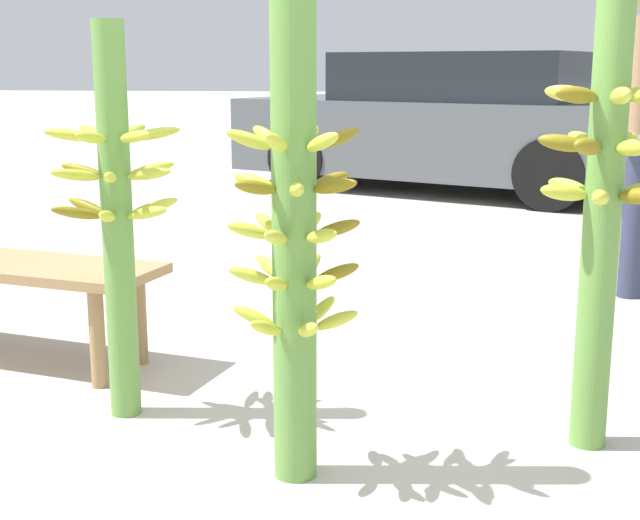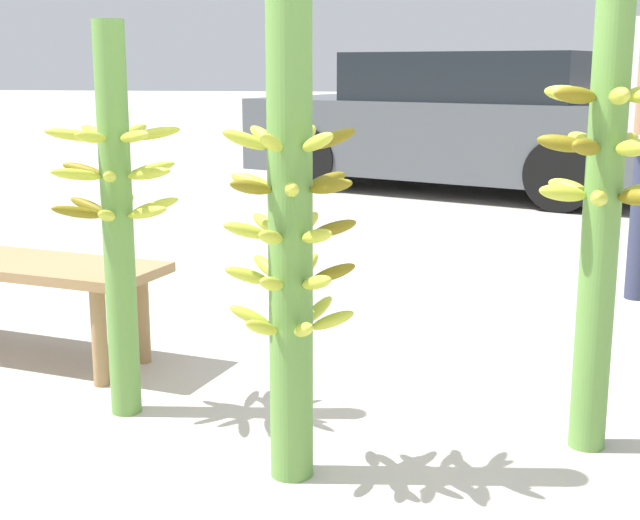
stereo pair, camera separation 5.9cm
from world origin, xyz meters
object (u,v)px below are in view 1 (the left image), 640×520
Objects in this scene: banana_stalk_left at (117,214)px; banana_stalk_right at (604,184)px; banana_stalk_center at (294,245)px; parked_car at (456,123)px.

banana_stalk_right is at bearing -2.09° from banana_stalk_left.
banana_stalk_center reaches higher than parked_car.
banana_stalk_right reaches higher than parked_car.
parked_car is (-0.34, 6.15, -0.20)m from banana_stalk_right.
banana_stalk_center is at bearing -161.44° from parked_car.
banana_stalk_right is 0.37× the size of parked_car.
banana_stalk_center is 0.86× the size of banana_stalk_right.
banana_stalk_right is (0.91, 0.35, 0.14)m from banana_stalk_center.
banana_stalk_left is 0.83× the size of banana_stalk_right.
parked_car is at bearing 84.99° from banana_stalk_center.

